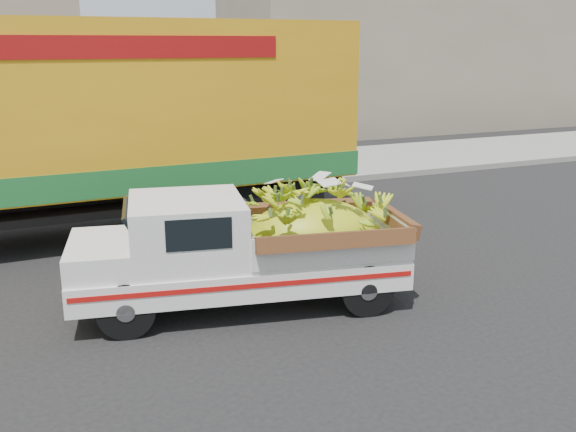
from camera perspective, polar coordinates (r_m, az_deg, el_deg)
name	(u,v)px	position (r m, az deg, el deg)	size (l,w,h in m)	color
ground	(125,330)	(8.26, -14.26, -9.77)	(100.00, 100.00, 0.00)	black
curb	(73,204)	(14.52, -18.58, 1.06)	(60.00, 0.25, 0.15)	gray
sidewalk	(65,185)	(16.57, -19.24, 2.66)	(60.00, 4.00, 0.14)	gray
building_right	(402,53)	(27.55, 10.10, 14.08)	(14.00, 6.00, 6.00)	gray
pickup_truck	(264,246)	(8.51, -2.12, -2.69)	(4.51, 2.33, 1.51)	black
semi_trailer	(17,123)	(11.71, -22.95, 7.63)	(12.03, 2.89, 3.80)	black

